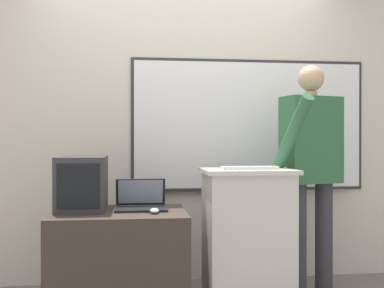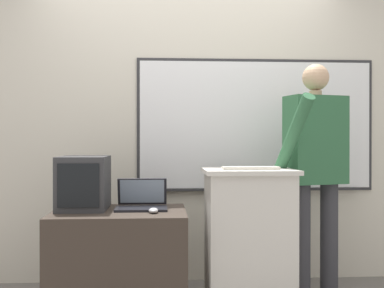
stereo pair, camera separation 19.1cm
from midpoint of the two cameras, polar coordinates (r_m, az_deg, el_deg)
back_wall at (r=4.08m, az=-2.33°, el=2.75°), size 6.40×0.17×2.67m
lectern_podium at (r=3.41m, az=4.95°, el=-11.09°), size 0.62×0.52×0.97m
side_desk at (r=3.32m, az=-10.32°, el=-13.85°), size 0.88×0.67×0.70m
person_presenter at (r=3.65m, az=12.51°, el=-2.20°), size 0.60×0.64×1.73m
laptop at (r=3.32m, az=-7.74°, el=-6.79°), size 0.35×0.29×0.20m
wireless_keyboard at (r=3.28m, az=5.21°, el=-2.83°), size 0.38×0.11×0.02m
computer_mouse_by_laptop at (r=3.12m, az=-6.24°, el=-7.88°), size 0.06×0.10×0.03m
crt_monitor at (r=3.35m, az=-14.51°, el=-4.52°), size 0.32×0.45×0.36m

